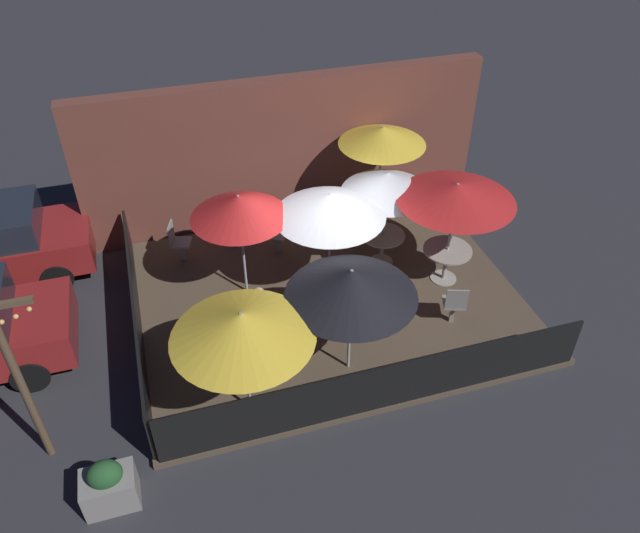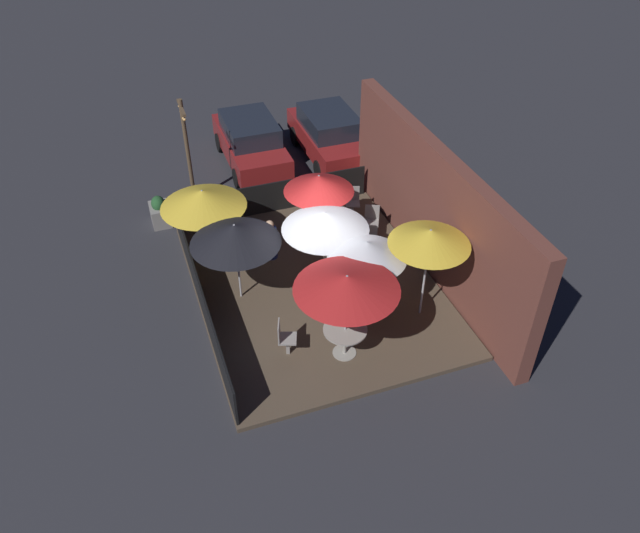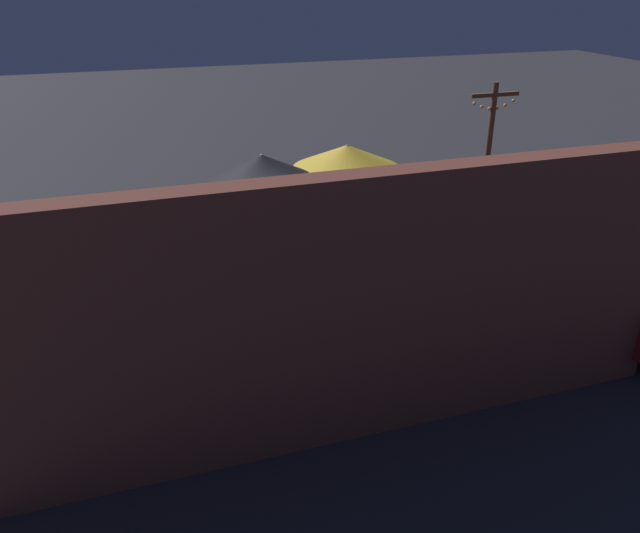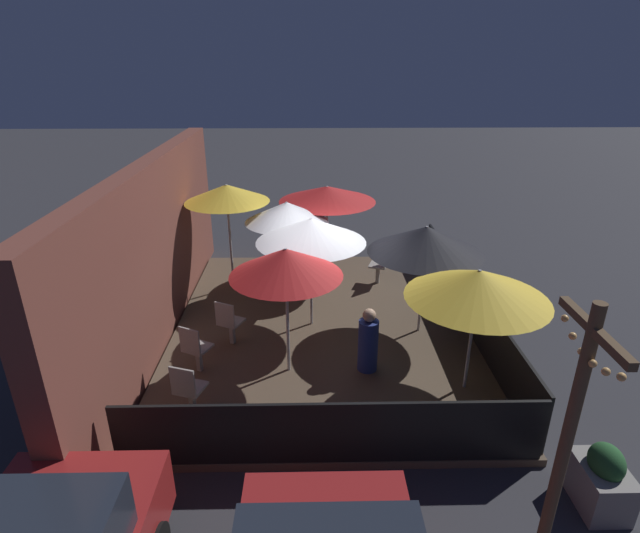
{
  "view_description": "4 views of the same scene",
  "coord_description": "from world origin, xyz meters",
  "px_view_note": "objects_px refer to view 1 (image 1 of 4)",
  "views": [
    {
      "loc": [
        -2.87,
        -8.89,
        8.28
      ],
      "look_at": [
        -0.34,
        -0.57,
        1.39
      ],
      "focal_mm": 35.0,
      "sensor_mm": 36.0,
      "label": 1
    },
    {
      "loc": [
        11.41,
        -3.92,
        10.42
      ],
      "look_at": [
        0.78,
        -0.15,
        1.35
      ],
      "focal_mm": 35.0,
      "sensor_mm": 36.0,
      "label": 2
    },
    {
      "loc": [
        2.21,
        9.04,
        5.36
      ],
      "look_at": [
        -0.56,
        0.57,
        1.07
      ],
      "focal_mm": 35.0,
      "sensor_mm": 36.0,
      "label": 3
    },
    {
      "loc": [
        -8.76,
        0.24,
        5.15
      ],
      "look_at": [
        0.04,
        0.06,
        1.4
      ],
      "focal_mm": 28.0,
      "sensor_mm": 36.0,
      "label": 4
    }
  ],
  "objects_px": {
    "patio_umbrella_5": "(242,326)",
    "planter_box": "(109,486)",
    "patio_umbrella_2": "(239,206)",
    "patio_umbrella_3": "(382,136)",
    "light_post": "(15,371)",
    "patio_umbrella_1": "(457,192)",
    "dining_table_0": "(383,240)",
    "patio_chair_2": "(229,228)",
    "patio_chair_0": "(178,241)",
    "patio_umbrella_0": "(387,182)",
    "dining_table_1": "(447,255)",
    "patio_chair_1": "(273,233)",
    "patio_chair_3": "(455,303)",
    "patron_0": "(260,316)",
    "patio_umbrella_6": "(351,283)",
    "patio_umbrella_4": "(330,205)"
  },
  "relations": [
    {
      "from": "patio_umbrella_5",
      "to": "planter_box",
      "type": "height_order",
      "value": "patio_umbrella_5"
    },
    {
      "from": "patio_umbrella_2",
      "to": "planter_box",
      "type": "height_order",
      "value": "patio_umbrella_2"
    },
    {
      "from": "planter_box",
      "to": "patio_umbrella_5",
      "type": "bearing_deg",
      "value": 24.15
    },
    {
      "from": "patio_umbrella_3",
      "to": "light_post",
      "type": "xyz_separation_m",
      "value": [
        -6.99,
        -4.17,
        -0.52
      ]
    },
    {
      "from": "patio_umbrella_1",
      "to": "patio_umbrella_2",
      "type": "relative_size",
      "value": 1.0
    },
    {
      "from": "dining_table_0",
      "to": "patio_chair_2",
      "type": "relative_size",
      "value": 1.0
    },
    {
      "from": "patio_umbrella_1",
      "to": "patio_chair_0",
      "type": "distance_m",
      "value": 5.78
    },
    {
      "from": "patio_chair_2",
      "to": "patio_umbrella_0",
      "type": "bearing_deg",
      "value": -0.0
    },
    {
      "from": "dining_table_1",
      "to": "patio_chair_1",
      "type": "relative_size",
      "value": 1.06
    },
    {
      "from": "patio_umbrella_1",
      "to": "patio_chair_3",
      "type": "distance_m",
      "value": 2.06
    },
    {
      "from": "patio_umbrella_2",
      "to": "light_post",
      "type": "bearing_deg",
      "value": -143.08
    },
    {
      "from": "patron_0",
      "to": "dining_table_0",
      "type": "bearing_deg",
      "value": -91.62
    },
    {
      "from": "patio_umbrella_0",
      "to": "patio_umbrella_2",
      "type": "relative_size",
      "value": 0.97
    },
    {
      "from": "patio_umbrella_5",
      "to": "patio_chair_3",
      "type": "xyz_separation_m",
      "value": [
        4.04,
        0.86,
        -1.36
      ]
    },
    {
      "from": "planter_box",
      "to": "dining_table_1",
      "type": "bearing_deg",
      "value": 24.87
    },
    {
      "from": "patio_umbrella_2",
      "to": "patio_chair_1",
      "type": "height_order",
      "value": "patio_umbrella_2"
    },
    {
      "from": "dining_table_1",
      "to": "patio_chair_1",
      "type": "bearing_deg",
      "value": 148.54
    },
    {
      "from": "dining_table_1",
      "to": "patio_chair_0",
      "type": "distance_m",
      "value": 5.56
    },
    {
      "from": "patio_umbrella_6",
      "to": "patio_chair_0",
      "type": "distance_m",
      "value": 4.84
    },
    {
      "from": "dining_table_1",
      "to": "planter_box",
      "type": "bearing_deg",
      "value": -155.13
    },
    {
      "from": "dining_table_0",
      "to": "patio_umbrella_5",
      "type": "bearing_deg",
      "value": -139.0
    },
    {
      "from": "dining_table_0",
      "to": "dining_table_1",
      "type": "xyz_separation_m",
      "value": [
        1.02,
        -0.89,
        0.03
      ]
    },
    {
      "from": "patio_umbrella_1",
      "to": "light_post",
      "type": "relative_size",
      "value": 0.69
    },
    {
      "from": "patio_umbrella_0",
      "to": "patio_chair_2",
      "type": "distance_m",
      "value": 3.61
    },
    {
      "from": "patio_chair_2",
      "to": "planter_box",
      "type": "bearing_deg",
      "value": -90.43
    },
    {
      "from": "patio_chair_2",
      "to": "patio_chair_3",
      "type": "bearing_deg",
      "value": -19.36
    },
    {
      "from": "patio_umbrella_0",
      "to": "patio_chair_1",
      "type": "bearing_deg",
      "value": 154.19
    },
    {
      "from": "patio_umbrella_1",
      "to": "patio_umbrella_4",
      "type": "xyz_separation_m",
      "value": [
        -2.35,
        0.39,
        -0.08
      ]
    },
    {
      "from": "patio_chair_1",
      "to": "patron_0",
      "type": "bearing_deg",
      "value": -82.7
    },
    {
      "from": "dining_table_0",
      "to": "patio_chair_1",
      "type": "bearing_deg",
      "value": 154.19
    },
    {
      "from": "dining_table_0",
      "to": "patron_0",
      "type": "relative_size",
      "value": 0.78
    },
    {
      "from": "patio_umbrella_3",
      "to": "patio_umbrella_4",
      "type": "bearing_deg",
      "value": -133.57
    },
    {
      "from": "patio_chair_1",
      "to": "patio_chair_2",
      "type": "distance_m",
      "value": 0.98
    },
    {
      "from": "patio_umbrella_2",
      "to": "patron_0",
      "type": "height_order",
      "value": "patio_umbrella_2"
    },
    {
      "from": "patio_umbrella_0",
      "to": "patio_umbrella_6",
      "type": "distance_m",
      "value": 3.09
    },
    {
      "from": "patio_umbrella_5",
      "to": "patio_chair_0",
      "type": "bearing_deg",
      "value": 97.94
    },
    {
      "from": "patio_umbrella_1",
      "to": "patio_umbrella_3",
      "type": "bearing_deg",
      "value": 105.91
    },
    {
      "from": "patio_chair_1",
      "to": "patron_0",
      "type": "height_order",
      "value": "patron_0"
    },
    {
      "from": "patio_umbrella_5",
      "to": "patio_chair_1",
      "type": "xyz_separation_m",
      "value": [
        1.37,
        4.02,
        -1.35
      ]
    },
    {
      "from": "patio_umbrella_6",
      "to": "patio_umbrella_1",
      "type": "bearing_deg",
      "value": 32.89
    },
    {
      "from": "patio_umbrella_3",
      "to": "patio_chair_0",
      "type": "relative_size",
      "value": 2.72
    },
    {
      "from": "patio_umbrella_2",
      "to": "dining_table_0",
      "type": "xyz_separation_m",
      "value": [
        2.92,
        0.11,
        -1.44
      ]
    },
    {
      "from": "patio_umbrella_4",
      "to": "planter_box",
      "type": "relative_size",
      "value": 2.5
    },
    {
      "from": "patio_umbrella_2",
      "to": "patio_umbrella_0",
      "type": "bearing_deg",
      "value": 2.14
    },
    {
      "from": "patio_umbrella_3",
      "to": "patio_chair_0",
      "type": "height_order",
      "value": "patio_umbrella_3"
    },
    {
      "from": "patio_umbrella_3",
      "to": "patio_chair_2",
      "type": "xyz_separation_m",
      "value": [
        -3.36,
        0.15,
        -1.76
      ]
    },
    {
      "from": "patio_umbrella_6",
      "to": "dining_table_1",
      "type": "distance_m",
      "value": 3.43
    },
    {
      "from": "dining_table_0",
      "to": "planter_box",
      "type": "bearing_deg",
      "value": -144.85
    },
    {
      "from": "patio_chair_1",
      "to": "patio_umbrella_1",
      "type": "bearing_deg",
      "value": -5.65
    },
    {
      "from": "patio_chair_3",
      "to": "dining_table_0",
      "type": "bearing_deg",
      "value": 34.53
    }
  ]
}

